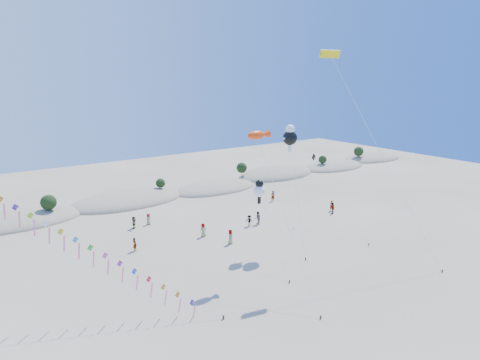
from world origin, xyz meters
name	(u,v)px	position (x,y,z in m)	size (l,w,h in m)	color
ground	(340,349)	(0.00, 0.00, 0.00)	(160.00, 160.00, 0.00)	gray
dune_ridge	(134,200)	(1.06, 45.14, 0.11)	(145.30, 11.49, 5.57)	gray
kite_train	(2,202)	(-18.88, 19.15, 9.92)	(26.55, 20.82, 19.75)	#3F2D1E
fish_kite	(259,135)	(3.79, 15.09, 13.93)	(3.49, 12.08, 14.45)	#3F2D1E
cartoon_kite_low	(259,190)	(5.80, 17.48, 7.41)	(2.90, 8.55, 8.55)	#3F2D1E
cartoon_kite_high	(290,136)	(10.60, 17.97, 12.99)	(3.12, 6.37, 14.37)	#3F2D1E
parafoil_kite	(332,59)	(11.27, 12.66, 21.47)	(8.20, 11.12, 22.35)	#3F2D1E
dark_kite	(326,176)	(18.99, 19.81, 6.67)	(2.32, 11.76, 9.41)	#3F2D1E
beachgoers	(227,220)	(7.24, 26.43, 0.85)	(30.56, 13.04, 1.82)	slate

